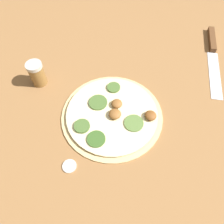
{
  "coord_description": "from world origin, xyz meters",
  "views": [
    {
      "loc": [
        0.32,
        -0.09,
        0.53
      ],
      "look_at": [
        0.0,
        0.0,
        0.02
      ],
      "focal_mm": 35.0,
      "sensor_mm": 36.0,
      "label": 1
    }
  ],
  "objects_px": {
    "knife": "(213,48)",
    "spice_jar": "(37,74)",
    "loose_cap": "(69,166)",
    "pizza": "(112,114)"
  },
  "relations": [
    {
      "from": "knife",
      "to": "loose_cap",
      "type": "height_order",
      "value": "knife"
    },
    {
      "from": "spice_jar",
      "to": "pizza",
      "type": "bearing_deg",
      "value": 45.75
    },
    {
      "from": "pizza",
      "to": "loose_cap",
      "type": "bearing_deg",
      "value": -51.18
    },
    {
      "from": "spice_jar",
      "to": "loose_cap",
      "type": "bearing_deg",
      "value": 8.3
    },
    {
      "from": "knife",
      "to": "spice_jar",
      "type": "distance_m",
      "value": 0.6
    },
    {
      "from": "knife",
      "to": "loose_cap",
      "type": "relative_size",
      "value": 8.76
    },
    {
      "from": "knife",
      "to": "spice_jar",
      "type": "xyz_separation_m",
      "value": [
        -0.01,
        -0.6,
        0.03
      ]
    },
    {
      "from": "pizza",
      "to": "spice_jar",
      "type": "height_order",
      "value": "spice_jar"
    },
    {
      "from": "loose_cap",
      "to": "knife",
      "type": "bearing_deg",
      "value": 117.07
    },
    {
      "from": "knife",
      "to": "pizza",
      "type": "bearing_deg",
      "value": -42.19
    }
  ]
}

